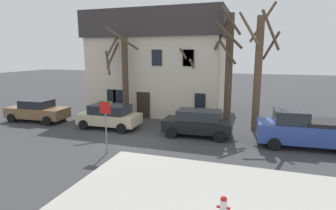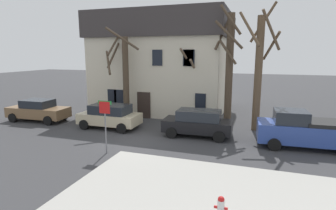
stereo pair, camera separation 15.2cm
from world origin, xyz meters
name	(u,v)px [view 1 (the left image)]	position (x,y,z in m)	size (l,w,h in m)	color
ground_plane	(138,142)	(0.00, 0.00, 0.00)	(120.00, 120.00, 0.00)	#38383A
building_main	(164,62)	(-1.84, 10.08, 4.36)	(11.64, 9.16, 8.56)	beige
tree_bare_near	(123,74)	(-3.34, 4.80, 3.55)	(3.40, 2.85, 6.97)	#4C3D2D
tree_bare_mid	(180,84)	(0.83, 6.18, 2.82)	(3.48, 3.06, 5.51)	brown
tree_bare_far	(228,66)	(4.47, 5.71, 4.24)	(2.04, 2.09, 8.33)	#4C3D2D
tree_bare_end	(259,68)	(6.49, 4.88, 4.17)	(2.70, 2.64, 8.41)	brown
car_brown_sedan	(37,111)	(-9.38, 2.20, 0.83)	(4.73, 2.18, 1.66)	brown
car_beige_wagon	(109,116)	(-3.14, 2.17, 0.87)	(4.22, 2.12, 1.65)	#C6B793
car_black_wagon	(198,123)	(3.08, 2.18, 0.87)	(4.30, 2.07, 1.67)	black
pickup_truck_blue	(307,130)	(9.22, 2.02, 0.99)	(5.43, 2.43, 2.05)	#2D4799
fire_hydrant	(223,206)	(5.67, -6.23, 0.47)	(0.42, 0.22, 0.69)	silver
street_sign_pole	(106,117)	(-0.77, -2.24, 1.94)	(0.76, 0.07, 2.76)	slate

